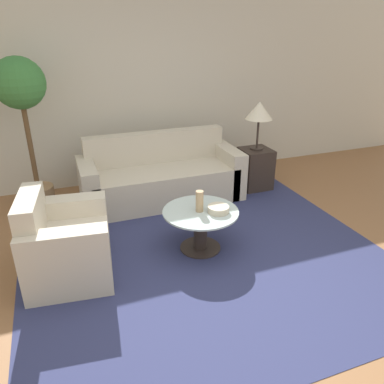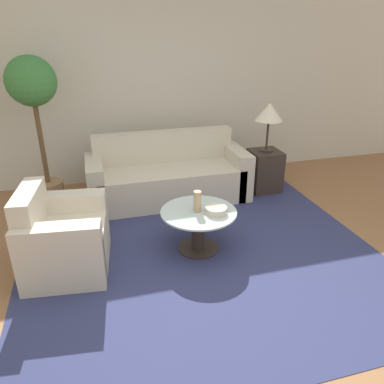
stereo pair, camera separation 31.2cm
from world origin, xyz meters
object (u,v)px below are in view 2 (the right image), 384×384
(sofa_main, at_px, (168,177))
(table_lamp, at_px, (269,113))
(bowl, at_px, (216,210))
(vase, at_px, (197,201))
(coffee_table, at_px, (199,225))
(armchair, at_px, (61,241))
(potted_plant, at_px, (35,102))

(sofa_main, distance_m, table_lamp, 1.59)
(sofa_main, height_order, bowl, sofa_main)
(vase, relative_size, bowl, 1.02)
(coffee_table, bearing_deg, bowl, -29.90)
(armchair, relative_size, table_lamp, 1.44)
(coffee_table, bearing_deg, potted_plant, 133.94)
(armchair, height_order, table_lamp, table_lamp)
(sofa_main, xyz_separation_m, coffee_table, (0.03, -1.36, -0.01))
(table_lamp, bearing_deg, bowl, -131.49)
(sofa_main, relative_size, coffee_table, 2.70)
(coffee_table, xyz_separation_m, bowl, (0.16, -0.09, 0.19))
(sofa_main, distance_m, bowl, 1.48)
(bowl, bearing_deg, table_lamp, 48.51)
(vase, bearing_deg, armchair, 178.45)
(potted_plant, height_order, bowl, potted_plant)
(table_lamp, xyz_separation_m, bowl, (-1.19, -1.34, -0.63))
(armchair, bearing_deg, table_lamp, -58.96)
(armchair, relative_size, vase, 4.33)
(coffee_table, relative_size, table_lamp, 1.18)
(table_lamp, distance_m, potted_plant, 2.95)
(vase, bearing_deg, sofa_main, 90.58)
(potted_plant, relative_size, bowl, 8.65)
(sofa_main, distance_m, coffee_table, 1.36)
(bowl, bearing_deg, potted_plant, 135.12)
(coffee_table, relative_size, bowl, 3.61)
(armchair, xyz_separation_m, bowl, (1.51, -0.13, 0.18))
(sofa_main, bearing_deg, potted_plant, 170.13)
(coffee_table, relative_size, vase, 3.54)
(armchair, distance_m, bowl, 1.52)
(sofa_main, xyz_separation_m, table_lamp, (1.37, -0.11, 0.81))
(coffee_table, height_order, table_lamp, table_lamp)
(armchair, bearing_deg, potted_plant, 14.58)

